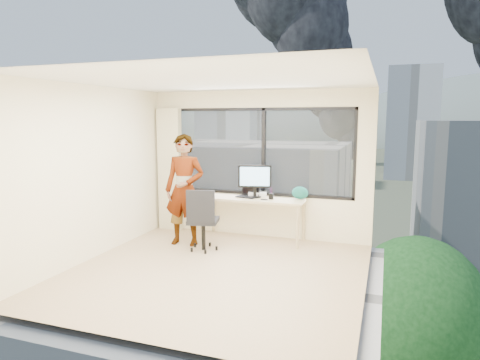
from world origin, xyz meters
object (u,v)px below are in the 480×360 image
at_px(person, 185,190).
at_px(desk, 252,219).
at_px(game_console, 258,194).
at_px(handbag, 300,193).
at_px(monitor, 255,181).
at_px(laptop, 247,191).
at_px(chair, 203,219).

bearing_deg(person, desk, 27.09).
bearing_deg(desk, game_console, 80.88).
bearing_deg(game_console, handbag, -16.36).
distance_m(desk, handbag, 0.95).
bearing_deg(person, monitor, 28.66).
height_order(desk, person, person).
relative_size(desk, handbag, 6.44).
distance_m(monitor, handbag, 0.80).
bearing_deg(handbag, monitor, -179.44).
bearing_deg(game_console, laptop, -137.85).
bearing_deg(laptop, person, -132.61).
height_order(chair, game_console, chair).
relative_size(desk, person, 0.97).
distance_m(person, monitor, 1.22).
relative_size(monitor, handbag, 2.05).
bearing_deg(monitor, game_console, 72.45).
bearing_deg(laptop, handbag, 20.70).
distance_m(laptop, handbag, 0.91).
bearing_deg(monitor, desk, -126.73).
xyz_separation_m(monitor, laptop, (-0.12, -0.04, -0.17)).
distance_m(monitor, game_console, 0.29).
relative_size(person, monitor, 3.24).
height_order(desk, game_console, game_console).
bearing_deg(monitor, laptop, -177.63).
relative_size(chair, handbag, 3.71).
height_order(game_console, handbag, handbag).
bearing_deg(monitor, chair, -137.81).
bearing_deg(chair, handbag, 22.30).
xyz_separation_m(person, laptop, (0.90, 0.63, -0.07)).
xyz_separation_m(game_console, laptop, (-0.13, -0.19, 0.08)).
height_order(monitor, game_console, monitor).
height_order(desk, chair, chair).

